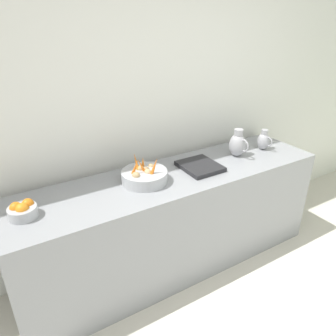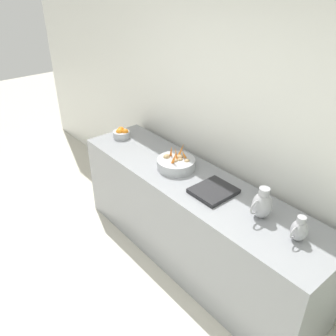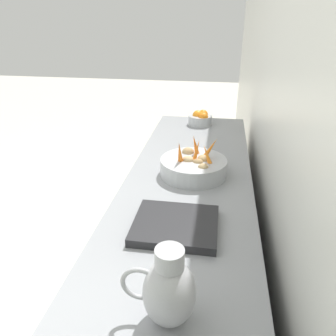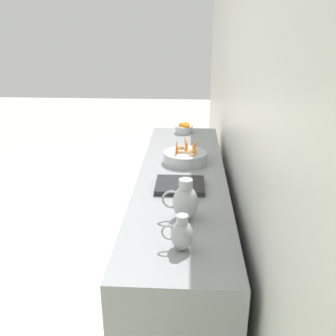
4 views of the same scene
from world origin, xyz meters
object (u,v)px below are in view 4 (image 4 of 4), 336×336
Objects in this scene: metal_pitcher_tall at (185,201)px; metal_pitcher_short at (182,234)px; orange_bowl at (184,128)px; vegetable_colander at (185,157)px.

metal_pitcher_tall is 1.30× the size of metal_pitcher_short.
metal_pitcher_short is (-0.03, 2.16, 0.04)m from orange_bowl.
metal_pitcher_tall is 0.32m from metal_pitcher_short.
vegetable_colander reaches higher than metal_pitcher_short.
metal_pitcher_short is at bearing 90.67° from orange_bowl.
metal_pitcher_short is (-0.00, 1.27, 0.04)m from vegetable_colander.
orange_bowl is 1.84m from metal_pitcher_tall.
metal_pitcher_tall reaches higher than vegetable_colander.
metal_pitcher_short reaches higher than orange_bowl.
vegetable_colander is 0.88m from orange_bowl.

